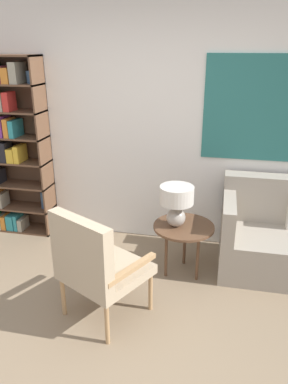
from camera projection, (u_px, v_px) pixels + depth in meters
name	position (u px, v px, depth m)	size (l,w,h in m)	color
ground_plane	(103.00, 367.00, 2.65)	(14.00, 14.00, 0.00)	#847056
wall_back	(161.00, 122.00, 3.98)	(6.40, 0.08, 2.70)	white
bookshelf	(6.00, 144.00, 4.25)	(0.81, 0.30, 2.03)	brown
armchair	(94.00, 262.00, 2.91)	(0.81, 0.81, 0.97)	tan
side_table	(184.00, 230.00, 3.57)	(0.58, 0.58, 0.52)	brown
table_lamp	(177.00, 201.00, 3.46)	(0.32, 0.32, 0.40)	#A59E93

